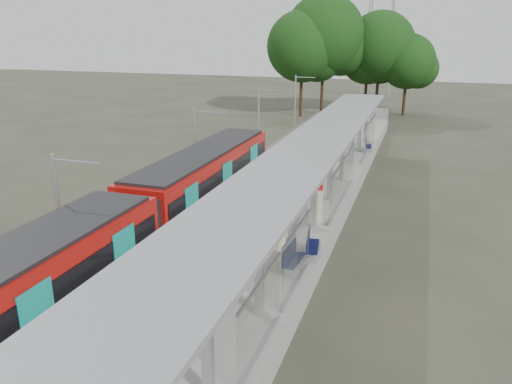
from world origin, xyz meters
TOP-DOWN VIEW (x-y plane):
  - trackbed at (-4.50, 20.00)m, footprint 3.00×70.00m
  - platform at (0.00, 20.00)m, footprint 6.00×50.00m
  - tactile_strip at (-2.55, 20.00)m, footprint 0.60×50.00m
  - end_fence at (0.00, 44.95)m, footprint 6.00×0.10m
  - train at (-4.50, 9.12)m, footprint 2.74×27.60m
  - canopy at (1.61, 16.19)m, footprint 3.27×38.00m
  - tree_cluster at (-2.84, 53.22)m, footprint 18.72×12.92m
  - catenary_masts at (-6.22, 19.00)m, footprint 2.08×48.16m
  - bench_near at (2.22, 9.25)m, footprint 0.57×1.54m
  - bench_mid at (2.61, 10.73)m, footprint 0.68×1.54m
  - bench_far at (2.62, 30.08)m, footprint 0.62×1.45m
  - info_pillar_near at (1.22, 11.19)m, footprint 0.44×0.44m
  - info_pillar_far at (2.09, 14.68)m, footprint 0.42×0.42m
  - litter_bin at (1.49, 13.85)m, footprint 0.52×0.52m

SIDE VIEW (x-z plane):
  - trackbed at x=-4.50m, z-range 0.00..0.24m
  - platform at x=0.00m, z-range 0.00..1.00m
  - tactile_strip at x=-2.55m, z-range 1.00..1.02m
  - litter_bin at x=1.49m, z-range 1.00..1.98m
  - bench_far at x=2.62m, z-range 1.03..1.98m
  - bench_mid at x=2.61m, z-range 1.03..2.05m
  - bench_near at x=2.22m, z-range 1.03..2.06m
  - end_fence at x=0.00m, z-range 1.00..2.20m
  - info_pillar_far at x=2.09m, z-range 0.88..2.72m
  - info_pillar_near at x=1.22m, z-range 0.87..2.83m
  - train at x=-4.50m, z-range 0.24..3.86m
  - catenary_masts at x=-6.22m, z-range 0.21..5.61m
  - canopy at x=1.61m, z-range 2.37..6.03m
  - tree_cluster at x=-2.84m, z-range 1.13..14.93m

